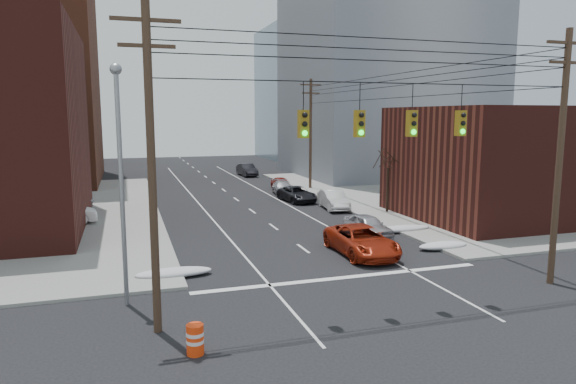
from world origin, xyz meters
TOP-DOWN VIEW (x-y plane):
  - ground at (0.00, 0.00)m, footprint 160.00×160.00m
  - sidewalk_ne at (27.00, 27.00)m, footprint 40.00×40.00m
  - building_brick_far at (-26.00, 74.00)m, footprint 22.00×18.00m
  - building_office at (22.00, 44.00)m, footprint 22.00×20.00m
  - building_glass at (24.00, 70.00)m, footprint 20.00×18.00m
  - building_storefront at (18.00, 16.00)m, footprint 16.00×12.00m
  - utility_pole_left at (-8.50, 3.00)m, footprint 2.20×0.28m
  - utility_pole_right at (8.50, 3.00)m, footprint 2.20×0.28m
  - utility_pole_far at (8.50, 34.00)m, footprint 2.20×0.28m
  - traffic_signals at (0.10, 2.97)m, footprint 17.00×0.42m
  - street_light at (-9.50, 6.00)m, footprint 0.44×0.44m
  - bare_tree at (9.59, 20.00)m, footprint 2.09×2.20m
  - snow_nw at (-7.40, 9.00)m, footprint 3.50×1.08m
  - snow_ne at (7.40, 9.50)m, footprint 3.00×1.08m
  - snow_east_far at (7.40, 14.00)m, footprint 4.00×1.08m
  - red_pickup at (2.57, 9.89)m, footprint 2.59×5.55m
  - parked_car_a at (4.80, 13.62)m, footprint 2.05×4.11m
  - parked_car_b at (6.40, 22.92)m, footprint 2.08×4.68m
  - parked_car_c at (4.80, 27.23)m, footprint 2.66×4.91m
  - parked_car_d at (4.80, 31.33)m, footprint 2.32×4.53m
  - parked_car_e at (5.65, 34.79)m, footprint 1.49×3.64m
  - parked_car_f at (5.04, 47.28)m, footprint 1.88×4.67m
  - lot_car_a at (-13.53, 22.39)m, footprint 4.57×1.87m
  - lot_car_b at (-14.25, 29.02)m, footprint 5.52×4.16m
  - lot_car_c at (-16.17, 23.21)m, footprint 4.59×3.02m
  - construction_barrel at (-7.49, 0.88)m, footprint 0.65×0.65m

SIDE VIEW (x-z plane):
  - ground at x=0.00m, z-range 0.00..0.00m
  - sidewalk_ne at x=27.00m, z-range 0.00..0.15m
  - snow_nw at x=-7.40m, z-range 0.00..0.42m
  - snow_ne at x=7.40m, z-range 0.00..0.42m
  - snow_east_far at x=7.40m, z-range 0.00..0.42m
  - construction_barrel at x=-7.49m, z-range 0.01..0.99m
  - parked_car_e at x=5.65m, z-range 0.00..1.24m
  - parked_car_d at x=4.80m, z-range 0.00..1.26m
  - parked_car_c at x=4.80m, z-range 0.00..1.31m
  - parked_car_a at x=4.80m, z-range 0.00..1.35m
  - parked_car_b at x=6.40m, z-range 0.00..1.49m
  - parked_car_f at x=5.04m, z-range 0.00..1.51m
  - lot_car_c at x=-16.17m, z-range 0.15..1.39m
  - red_pickup at x=2.57m, z-range 0.00..1.54m
  - lot_car_b at x=-14.25m, z-range 0.15..1.54m
  - lot_car_a at x=-13.53m, z-range 0.15..1.62m
  - bare_tree at x=9.59m, z-range -0.15..4.79m
  - building_storefront at x=18.00m, z-range 0.00..8.00m
  - street_light at x=-9.50m, z-range 0.88..10.20m
  - utility_pole_left at x=-8.50m, z-range 0.28..11.28m
  - utility_pole_right at x=8.50m, z-range 0.28..11.28m
  - utility_pole_far at x=8.50m, z-range 0.28..11.28m
  - building_brick_far at x=-26.00m, z-range 0.00..12.00m
  - traffic_signals at x=0.10m, z-range 6.16..8.18m
  - building_glass at x=24.00m, z-range 0.00..22.00m
  - building_office at x=22.00m, z-range 0.00..25.00m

